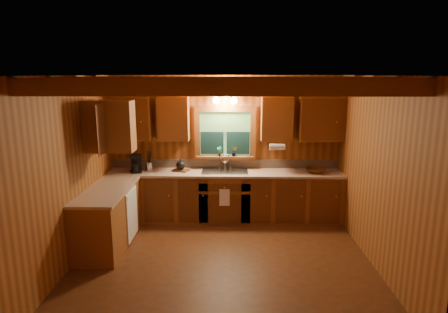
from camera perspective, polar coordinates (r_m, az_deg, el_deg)
room at (r=5.25m, az=-0.16°, el=-2.37°), size 4.20×4.20×4.20m
ceiling_beams at (r=5.09m, az=-0.17°, el=10.72°), size 4.20×2.54×0.18m
base_cabinets at (r=6.76m, az=-4.14°, el=-6.76°), size 4.20×2.22×0.86m
countertop at (r=6.63m, az=-4.08°, el=-3.06°), size 4.20×2.24×0.04m
backsplash at (r=7.16m, az=0.16°, el=-1.07°), size 4.20×0.02×0.16m
dishwasher_panel at (r=6.36m, az=-13.52°, el=-8.30°), size 0.02×0.60×0.80m
upper_cabinets at (r=6.59m, az=-4.84°, el=5.33°), size 4.19×1.77×0.78m
window at (r=7.04m, az=0.16°, el=3.25°), size 1.12×0.08×1.00m
window_sill at (r=7.06m, az=0.15°, el=-0.08°), size 1.06×0.14×0.04m
wall_sconce at (r=6.85m, az=0.15°, el=8.36°), size 0.45×0.21×0.17m
paper_towel_roll at (r=6.78m, az=7.92°, el=1.43°), size 0.27×0.11×0.11m
dish_towel at (r=6.69m, az=0.07°, el=-6.13°), size 0.18×0.01×0.30m
sink at (r=6.92m, az=0.12°, el=-2.61°), size 0.82×0.48×0.43m
coffee_maker at (r=7.01m, az=-12.99°, el=-1.04°), size 0.18×0.23×0.31m
utensil_crock at (r=7.09m, az=-11.12°, el=-1.36°), size 0.13×0.13×0.36m
cutting_board at (r=6.99m, az=-6.46°, el=-2.05°), size 0.32×0.27×0.02m
teakettle at (r=6.97m, az=-6.48°, el=-1.31°), size 0.16×0.16×0.20m
wicker_basket at (r=7.00m, az=13.47°, el=-2.04°), size 0.44×0.44×0.09m
potted_plant_left at (r=7.02m, az=-0.68°, el=0.78°), size 0.12×0.10×0.19m
potted_plant_right at (r=7.03m, az=1.53°, el=0.76°), size 0.11×0.09×0.18m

